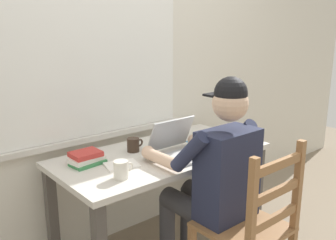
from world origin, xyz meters
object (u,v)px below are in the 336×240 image
object	(u,v)px
seated_person	(213,174)
book_stack_main	(87,158)
wooden_chair	(251,229)
computer_mouse	(217,148)
landscape_photo_print	(196,141)
coffee_mug_dark	(134,145)
laptop	(181,147)
coffee_mug_white	(121,170)
desk	(162,167)

from	to	relation	value
seated_person	book_stack_main	world-z (taller)	seated_person
seated_person	wooden_chair	bearing A→B (deg)	-90.00
computer_mouse	landscape_photo_print	distance (m)	0.23
wooden_chair	computer_mouse	bearing A→B (deg)	62.05
coffee_mug_dark	landscape_photo_print	distance (m)	0.47
seated_person	landscape_photo_print	size ratio (longest dim) A/B	9.64
computer_mouse	coffee_mug_dark	xyz separation A→B (m)	(-0.42, 0.33, 0.03)
wooden_chair	laptop	distance (m)	0.65
laptop	computer_mouse	world-z (taller)	laptop
seated_person	coffee_mug_white	size ratio (longest dim) A/B	10.72
computer_mouse	laptop	bearing A→B (deg)	159.99
book_stack_main	landscape_photo_print	bearing A→B (deg)	-6.68
coffee_mug_white	landscape_photo_print	distance (m)	0.79
desk	book_stack_main	size ratio (longest dim) A/B	6.54
laptop	coffee_mug_white	xyz separation A→B (m)	(-0.48, -0.07, -0.00)
coffee_mug_dark	landscape_photo_print	size ratio (longest dim) A/B	0.90
wooden_chair	laptop	size ratio (longest dim) A/B	2.88
desk	laptop	size ratio (longest dim) A/B	4.16
laptop	coffee_mug_white	bearing A→B (deg)	-171.93
coffee_mug_white	landscape_photo_print	world-z (taller)	coffee_mug_white
coffee_mug_dark	seated_person	bearing A→B (deg)	-73.25
wooden_chair	coffee_mug_dark	xyz separation A→B (m)	(-0.16, 0.82, 0.29)
book_stack_main	landscape_photo_print	xyz separation A→B (m)	(0.80, -0.09, -0.04)
seated_person	laptop	distance (m)	0.31
wooden_chair	landscape_photo_print	bearing A→B (deg)	67.54
wooden_chair	coffee_mug_dark	size ratio (longest dim) A/B	8.15
seated_person	coffee_mug_dark	world-z (taller)	seated_person
landscape_photo_print	coffee_mug_dark	bearing A→B (deg)	165.28
computer_mouse	coffee_mug_white	world-z (taller)	coffee_mug_white
desk	coffee_mug_white	bearing A→B (deg)	-156.28
desk	computer_mouse	bearing A→B (deg)	-35.22
wooden_chair	landscape_photo_print	distance (m)	0.82
coffee_mug_white	book_stack_main	bearing A→B (deg)	97.87
desk	coffee_mug_dark	world-z (taller)	coffee_mug_dark
laptop	landscape_photo_print	size ratio (longest dim) A/B	2.54
seated_person	wooden_chair	xyz separation A→B (m)	(0.00, -0.28, -0.22)
wooden_chair	coffee_mug_white	bearing A→B (deg)	132.30
book_stack_main	coffee_mug_white	bearing A→B (deg)	-82.13
coffee_mug_white	wooden_chair	bearing A→B (deg)	-47.70
coffee_mug_white	coffee_mug_dark	xyz separation A→B (m)	(0.30, 0.32, -0.00)
laptop	coffee_mug_dark	xyz separation A→B (m)	(-0.19, 0.25, -0.01)
laptop	wooden_chair	bearing A→B (deg)	-92.17
wooden_chair	coffee_mug_dark	world-z (taller)	wooden_chair
seated_person	coffee_mug_dark	size ratio (longest dim) A/B	10.77
laptop	computer_mouse	size ratio (longest dim) A/B	3.30
laptop	landscape_photo_print	distance (m)	0.31
desk	wooden_chair	bearing A→B (deg)	-87.29
seated_person	computer_mouse	size ratio (longest dim) A/B	12.54
seated_person	book_stack_main	xyz separation A→B (m)	(-0.50, 0.53, 0.06)
desk	coffee_mug_white	world-z (taller)	coffee_mug_white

